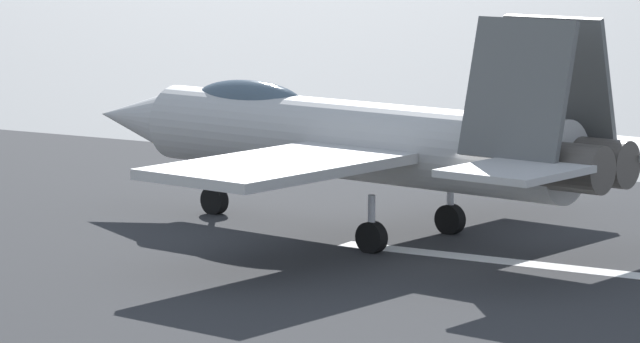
{
  "coord_description": "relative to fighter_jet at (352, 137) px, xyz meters",
  "views": [
    {
      "loc": [
        -17.07,
        37.17,
        8.16
      ],
      "look_at": [
        3.5,
        2.66,
        2.2
      ],
      "focal_mm": 100.94,
      "sensor_mm": 36.0,
      "label": 1
    }
  ],
  "objects": [
    {
      "name": "ground_plane",
      "position": [
        -4.87,
        1.22,
        -2.46
      ],
      "size": [
        400.0,
        400.0,
        0.0
      ],
      "primitive_type": "plane",
      "color": "gray"
    },
    {
      "name": "fighter_jet",
      "position": [
        0.0,
        0.0,
        0.0
      ],
      "size": [
        17.07,
        14.49,
        5.66
      ],
      "color": "#B4B3B1",
      "rests_on": "ground"
    },
    {
      "name": "runway_strip",
      "position": [
        -4.89,
        1.22,
        -2.45
      ],
      "size": [
        240.0,
        26.0,
        0.02
      ],
      "color": "#2D2E30",
      "rests_on": "ground"
    }
  ]
}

